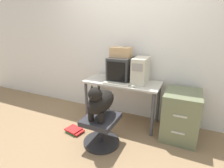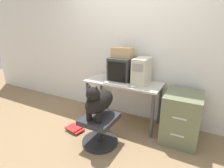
{
  "view_description": "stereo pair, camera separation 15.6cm",
  "coord_description": "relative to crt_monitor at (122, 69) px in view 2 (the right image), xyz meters",
  "views": [
    {
      "loc": [
        1.01,
        -2.34,
        1.63
      ],
      "look_at": [
        -0.04,
        -0.05,
        0.79
      ],
      "focal_mm": 28.0,
      "sensor_mm": 36.0,
      "label": 1
    },
    {
      "loc": [
        1.15,
        -2.27,
        1.63
      ],
      "look_at": [
        -0.04,
        -0.05,
        0.79
      ],
      "focal_mm": 28.0,
      "sensor_mm": 36.0,
      "label": 2
    }
  ],
  "objects": [
    {
      "name": "crt_monitor",
      "position": [
        0.0,
        0.0,
        0.0
      ],
      "size": [
        0.37,
        0.41,
        0.4
      ],
      "color": "#383838",
      "rests_on": "desk"
    },
    {
      "name": "wall_back",
      "position": [
        0.05,
        0.3,
        0.36
      ],
      "size": [
        8.0,
        0.05,
        2.6
      ],
      "color": "white",
      "rests_on": "ground_plane"
    },
    {
      "name": "ground_plane",
      "position": [
        0.05,
        -0.32,
        -0.94
      ],
      "size": [
        12.0,
        12.0,
        0.0
      ],
      "primitive_type": "plane",
      "color": "#937551"
    },
    {
      "name": "filing_cabinet",
      "position": [
        1.02,
        -0.1,
        -0.58
      ],
      "size": [
        0.5,
        0.62,
        0.73
      ],
      "color": "#6B7251",
      "rests_on": "ground_plane"
    },
    {
      "name": "office_chair",
      "position": [
        0.02,
        -0.76,
        -0.71
      ],
      "size": [
        0.53,
        0.53,
        0.43
      ],
      "color": "#262628",
      "rests_on": "ground_plane"
    },
    {
      "name": "cardboard_box",
      "position": [
        -0.0,
        0.0,
        0.28
      ],
      "size": [
        0.33,
        0.2,
        0.17
      ],
      "color": "tan",
      "rests_on": "crt_monitor"
    },
    {
      "name": "desk",
      "position": [
        0.05,
        -0.04,
        -0.31
      ],
      "size": [
        1.27,
        0.56,
        0.75
      ],
      "color": "beige",
      "rests_on": "ground_plane"
    },
    {
      "name": "computer_mouse",
      "position": [
        0.31,
        -0.26,
        -0.18
      ],
      "size": [
        0.07,
        0.04,
        0.04
      ],
      "color": "beige",
      "rests_on": "desk"
    },
    {
      "name": "pc_tower",
      "position": [
        0.35,
        0.0,
        0.01
      ],
      "size": [
        0.22,
        0.41,
        0.41
      ],
      "color": "beige",
      "rests_on": "desk"
    },
    {
      "name": "book_stack_floor",
      "position": [
        -0.51,
        -0.7,
        -0.91
      ],
      "size": [
        0.31,
        0.24,
        0.06
      ],
      "color": "#2D8C47",
      "rests_on": "ground_plane"
    },
    {
      "name": "keyboard",
      "position": [
        0.03,
        -0.23,
        -0.18
      ],
      "size": [
        0.43,
        0.16,
        0.03
      ],
      "color": "beige",
      "rests_on": "desk"
    },
    {
      "name": "dog",
      "position": [
        0.02,
        -0.77,
        -0.27
      ],
      "size": [
        0.27,
        0.56,
        0.51
      ],
      "color": "black",
      "rests_on": "office_chair"
    }
  ]
}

